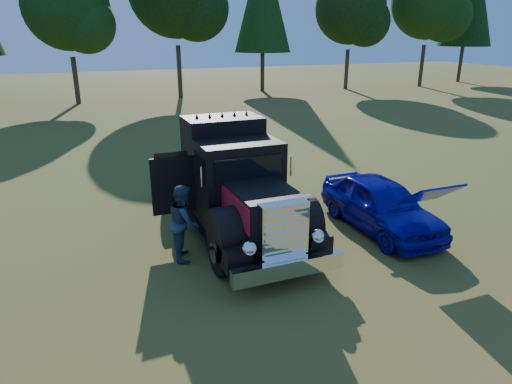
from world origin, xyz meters
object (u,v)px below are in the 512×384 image
(hotrod_coupe, at_px, (381,204))
(spectator_near, at_px, (179,205))
(spectator_far, at_px, (184,222))
(diamond_t_truck, at_px, (234,187))

(hotrod_coupe, bearing_deg, spectator_near, 160.67)
(hotrod_coupe, relative_size, spectator_near, 2.67)
(hotrod_coupe, height_order, spectator_far, hotrod_coupe)
(diamond_t_truck, height_order, spectator_far, diamond_t_truck)
(hotrod_coupe, relative_size, spectator_far, 2.34)
(diamond_t_truck, xyz_separation_m, spectator_far, (-1.59, -0.97, -0.36))
(spectator_near, bearing_deg, diamond_t_truck, -95.71)
(diamond_t_truck, bearing_deg, spectator_far, -148.72)
(diamond_t_truck, distance_m, hotrod_coupe, 4.05)
(diamond_t_truck, height_order, hotrod_coupe, diamond_t_truck)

